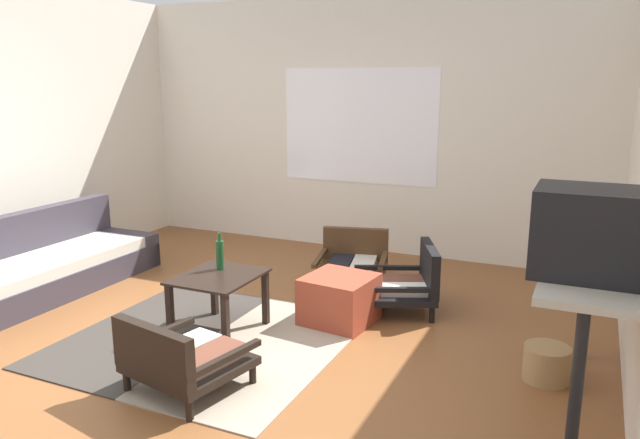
# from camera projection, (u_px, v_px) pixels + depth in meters

# --- Properties ---
(ground_plane) EXTENTS (7.80, 7.80, 0.00)m
(ground_plane) POSITION_uv_depth(u_px,v_px,m) (196.00, 357.00, 4.07)
(ground_plane) COLOR brown
(far_wall_with_window) EXTENTS (5.60, 0.13, 2.70)m
(far_wall_with_window) POSITION_uv_depth(u_px,v_px,m) (361.00, 126.00, 6.49)
(far_wall_with_window) COLOR silver
(far_wall_with_window) RESTS_ON ground
(area_rug) EXTENTS (1.89, 1.83, 0.01)m
(area_rug) POSITION_uv_depth(u_px,v_px,m) (207.00, 340.00, 4.33)
(area_rug) COLOR #38332D
(area_rug) RESTS_ON ground
(couch) EXTENTS (0.76, 2.02, 0.68)m
(couch) POSITION_uv_depth(u_px,v_px,m) (45.00, 267.00, 5.35)
(couch) COLOR #38333D
(couch) RESTS_ON ground
(coffee_table) EXTENTS (0.54, 0.63, 0.44)m
(coffee_table) POSITION_uv_depth(u_px,v_px,m) (219.00, 286.00, 4.39)
(coffee_table) COLOR black
(coffee_table) RESTS_ON ground
(armchair_by_window) EXTENTS (0.74, 0.75, 0.47)m
(armchair_by_window) POSITION_uv_depth(u_px,v_px,m) (352.00, 261.00, 5.50)
(armchair_by_window) COLOR #472D19
(armchair_by_window) RESTS_ON ground
(armchair_striped_foreground) EXTENTS (0.74, 0.71, 0.48)m
(armchair_striped_foreground) POSITION_uv_depth(u_px,v_px,m) (180.00, 358.00, 3.56)
(armchair_striped_foreground) COLOR black
(armchair_striped_foreground) RESTS_ON ground
(armchair_corner) EXTENTS (0.81, 0.80, 0.54)m
(armchair_corner) POSITION_uv_depth(u_px,v_px,m) (404.00, 282.00, 4.86)
(armchair_corner) COLOR black
(armchair_corner) RESTS_ON ground
(ottoman_orange) EXTENTS (0.54, 0.54, 0.37)m
(ottoman_orange) POSITION_uv_depth(u_px,v_px,m) (339.00, 299.00, 4.62)
(ottoman_orange) COLOR #993D28
(ottoman_orange) RESTS_ON ground
(console_shelf) EXTENTS (0.45, 1.43, 0.85)m
(console_shelf) POSITION_uv_depth(u_px,v_px,m) (587.00, 280.00, 3.32)
(console_shelf) COLOR #B2AD9E
(console_shelf) RESTS_ON ground
(crt_television) EXTENTS (0.56, 0.44, 0.45)m
(crt_television) POSITION_uv_depth(u_px,v_px,m) (591.00, 232.00, 3.03)
(crt_television) COLOR black
(crt_television) RESTS_ON console_shelf
(clay_vase) EXTENTS (0.25, 0.25, 0.35)m
(clay_vase) POSITION_uv_depth(u_px,v_px,m) (592.00, 223.00, 3.62)
(clay_vase) COLOR #A87047
(clay_vase) RESTS_ON console_shelf
(glass_bottle) EXTENTS (0.06, 0.06, 0.28)m
(glass_bottle) POSITION_uv_depth(u_px,v_px,m) (220.00, 254.00, 4.49)
(glass_bottle) COLOR #194723
(glass_bottle) RESTS_ON coffee_table
(wicker_basket) EXTENTS (0.28, 0.28, 0.22)m
(wicker_basket) POSITION_uv_depth(u_px,v_px,m) (546.00, 363.00, 3.74)
(wicker_basket) COLOR #9E7A4C
(wicker_basket) RESTS_ON ground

